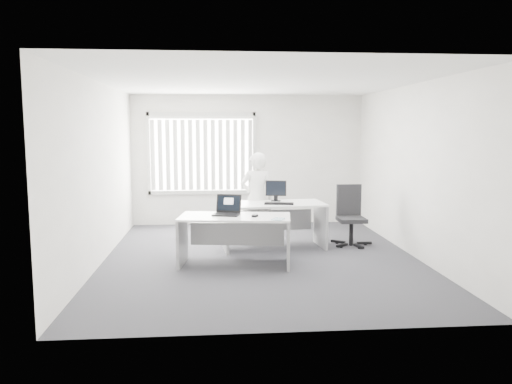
{
  "coord_description": "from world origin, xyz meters",
  "views": [
    {
      "loc": [
        -0.74,
        -7.84,
        2.07
      ],
      "look_at": [
        -0.07,
        0.15,
        1.06
      ],
      "focal_mm": 35.0,
      "sensor_mm": 36.0,
      "label": 1
    }
  ],
  "objects": [
    {
      "name": "mouse",
      "position": [
        -0.14,
        -0.5,
        0.79
      ],
      "size": [
        0.11,
        0.13,
        0.05
      ],
      "primitive_type": null,
      "rotation": [
        0.0,
        0.0,
        -0.46
      ],
      "color": "#A7A7A9",
      "rests_on": "paper_sheet"
    },
    {
      "name": "monitor",
      "position": [
        0.35,
        0.89,
        0.98
      ],
      "size": [
        0.38,
        0.18,
        0.37
      ],
      "primitive_type": null,
      "rotation": [
        0.0,
        0.0,
        -0.19
      ],
      "color": "black",
      "rests_on": "desk_far"
    },
    {
      "name": "person",
      "position": [
        0.03,
        1.08,
        0.83
      ],
      "size": [
        0.65,
        0.47,
        1.66
      ],
      "primitive_type": "imported",
      "rotation": [
        0.0,
        0.0,
        3.26
      ],
      "color": "white",
      "rests_on": "ground"
    },
    {
      "name": "window",
      "position": [
        -1.0,
        2.96,
        1.55
      ],
      "size": [
        2.32,
        0.06,
        1.76
      ],
      "primitive_type": "cube",
      "color": "#B8B9B4",
      "rests_on": "wall_back"
    },
    {
      "name": "ceiling",
      "position": [
        0.0,
        0.0,
        2.8
      ],
      "size": [
        5.0,
        6.0,
        0.02
      ],
      "primitive_type": "cube",
      "color": "silver",
      "rests_on": "wall_back"
    },
    {
      "name": "desk_far",
      "position": [
        0.29,
        0.66,
        0.57
      ],
      "size": [
        1.81,
        0.97,
        0.8
      ],
      "rotation": [
        0.0,
        0.0,
        0.09
      ],
      "color": "white",
      "rests_on": "ground"
    },
    {
      "name": "blinds",
      "position": [
        -1.0,
        2.9,
        1.52
      ],
      "size": [
        2.2,
        0.1,
        1.5
      ],
      "primitive_type": null,
      "color": "silver",
      "rests_on": "wall_back"
    },
    {
      "name": "wall_front",
      "position": [
        0.0,
        -3.0,
        1.4
      ],
      "size": [
        5.0,
        0.02,
        2.8
      ],
      "primitive_type": "cube",
      "color": "white",
      "rests_on": "ground"
    },
    {
      "name": "ground",
      "position": [
        0.0,
        0.0,
        0.0
      ],
      "size": [
        6.0,
        6.0,
        0.0
      ],
      "primitive_type": "plane",
      "color": "#44444A",
      "rests_on": "ground"
    },
    {
      "name": "office_chair",
      "position": [
        1.69,
        0.78,
        0.34
      ],
      "size": [
        0.62,
        0.62,
        1.08
      ],
      "rotation": [
        0.0,
        0.0,
        -0.01
      ],
      "color": "black",
      "rests_on": "ground"
    },
    {
      "name": "keyboard",
      "position": [
        0.36,
        0.5,
        0.81
      ],
      "size": [
        0.52,
        0.25,
        0.02
      ],
      "primitive_type": "cube",
      "rotation": [
        0.0,
        0.0,
        -0.18
      ],
      "color": "black",
      "rests_on": "desk_far"
    },
    {
      "name": "desk_near",
      "position": [
        -0.43,
        -0.39,
        0.55
      ],
      "size": [
        1.76,
        1.01,
        0.76
      ],
      "rotation": [
        0.0,
        0.0,
        -0.14
      ],
      "color": "white",
      "rests_on": "ground"
    },
    {
      "name": "booklet",
      "position": [
        0.18,
        -0.74,
        0.77
      ],
      "size": [
        0.23,
        0.25,
        0.01
      ],
      "primitive_type": "cube",
      "rotation": [
        0.0,
        0.0,
        -0.44
      ],
      "color": "white",
      "rests_on": "desk_near"
    },
    {
      "name": "wall_right",
      "position": [
        2.5,
        0.0,
        1.4
      ],
      "size": [
        0.02,
        6.0,
        2.8
      ],
      "primitive_type": "cube",
      "color": "white",
      "rests_on": "ground"
    },
    {
      "name": "wall_left",
      "position": [
        -2.5,
        0.0,
        1.4
      ],
      "size": [
        0.02,
        6.0,
        2.8
      ],
      "primitive_type": "cube",
      "color": "white",
      "rests_on": "ground"
    },
    {
      "name": "wall_back",
      "position": [
        0.0,
        3.0,
        1.4
      ],
      "size": [
        5.0,
        0.02,
        2.8
      ],
      "primitive_type": "cube",
      "color": "white",
      "rests_on": "ground"
    },
    {
      "name": "paper_sheet",
      "position": [
        -0.06,
        -0.55,
        0.76
      ],
      "size": [
        0.31,
        0.23,
        0.0
      ],
      "primitive_type": "cube",
      "rotation": [
        0.0,
        0.0,
        -0.07
      ],
      "color": "silver",
      "rests_on": "desk_near"
    },
    {
      "name": "laptop",
      "position": [
        -0.56,
        -0.32,
        0.91
      ],
      "size": [
        0.47,
        0.44,
        0.3
      ],
      "primitive_type": null,
      "rotation": [
        0.0,
        0.0,
        -0.27
      ],
      "color": "black",
      "rests_on": "desk_near"
    }
  ]
}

